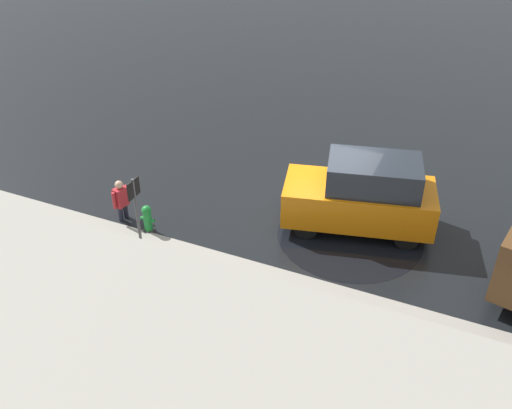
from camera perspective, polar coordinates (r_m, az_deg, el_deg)
name	(u,v)px	position (r m, az deg, el deg)	size (l,w,h in m)	color
ground_plane	(322,216)	(15.96, 6.60, -1.18)	(60.00, 60.00, 0.00)	black
kerb_strip	(263,314)	(12.87, 0.67, -10.93)	(24.00, 3.20, 0.04)	gray
moving_hatchback	(362,195)	(15.13, 10.60, 0.95)	(4.19, 2.57, 2.06)	orange
fire_hydrant	(148,219)	(15.33, -10.80, -1.41)	(0.42, 0.31, 0.80)	#197A2D
pedestrian	(121,198)	(15.80, -13.35, 0.62)	(0.31, 0.56, 1.22)	#B2262D
metal_railing	(296,382)	(10.74, 3.99, -17.28)	(9.92, 0.04, 1.05)	#B7BABF
sign_post	(136,209)	(13.62, -11.87, -0.47)	(0.07, 0.44, 2.40)	#4C4C51
puddle_patch	(350,235)	(15.33, 9.35, -3.07)	(3.85, 3.85, 0.01)	black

